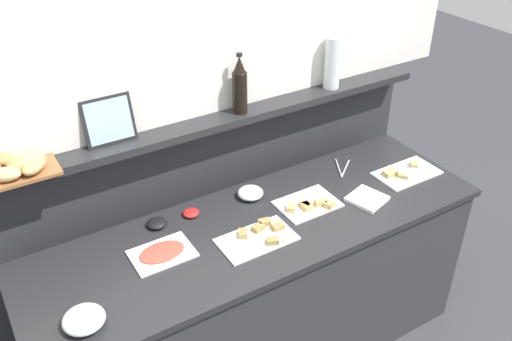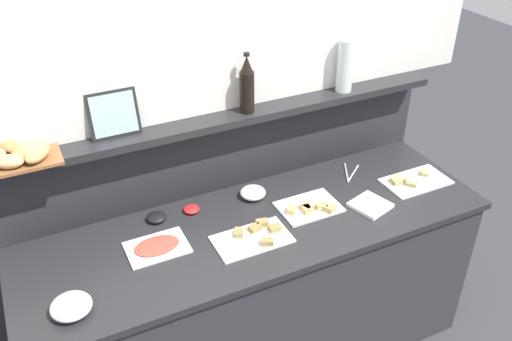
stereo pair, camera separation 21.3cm
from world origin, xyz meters
The scene contains 17 objects.
ground_plane centered at (0.00, 0.60, 0.00)m, with size 12.00×12.00×0.00m, color #38383D.
buffet_counter centered at (0.00, 0.00, 0.46)m, with size 2.29×0.71×0.92m.
back_ledge_unit centered at (0.00, 0.53, 0.68)m, with size 2.57×0.22×1.29m.
sandwich_platter_side centered at (0.91, -0.03, 0.93)m, with size 0.35×0.21×0.04m.
sandwich_platter_rear centered at (-0.06, -0.08, 0.93)m, with size 0.35×0.20×0.04m.
sandwich_platter_front centered at (0.29, 0.00, 0.93)m, with size 0.30×0.22×0.04m.
cold_cuts_platter centered at (-0.49, 0.05, 0.93)m, with size 0.28×0.20×0.02m.
glass_bowl_large centered at (0.08, 0.22, 0.94)m, with size 0.13×0.13×0.05m.
glass_bowl_medium centered at (-0.90, -0.18, 0.95)m, with size 0.16×0.16×0.07m.
condiment_bowl_cream centered at (-0.25, 0.24, 0.93)m, with size 0.08×0.08×0.03m, color red.
condiment_bowl_teal centered at (-0.43, 0.25, 0.93)m, with size 0.10×0.10×0.03m, color black.
serving_tongs centered at (0.65, 0.19, 0.92)m, with size 0.15×0.17×0.01m.
napkin_stack centered at (0.57, -0.11, 0.93)m, with size 0.17×0.17×0.02m, color white.
wine_bottle_dark centered at (0.16, 0.45, 1.43)m, with size 0.08×0.08×0.32m.
bread_basket centered at (-0.98, 0.46, 1.32)m, with size 0.40×0.31×0.08m.
framed_picture centered at (-0.51, 0.50, 1.40)m, with size 0.24×0.06×0.22m.
water_carafe centered at (0.75, 0.46, 1.43)m, with size 0.09×0.09×0.29m, color silver.
Camera 1 is at (-1.11, -1.76, 2.55)m, focal length 38.60 mm.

